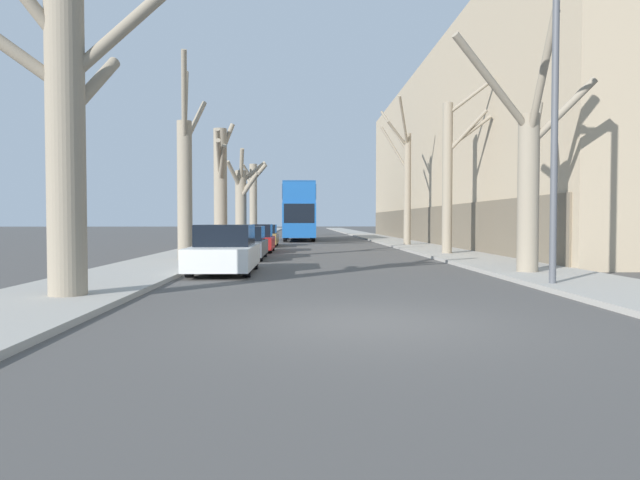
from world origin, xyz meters
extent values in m
plane|color=#4C4947|center=(0.00, 0.00, 0.00)|extent=(300.00, 300.00, 0.00)
cube|color=#A39E93|center=(-6.00, 50.00, 0.06)|extent=(3.08, 120.00, 0.12)
cube|color=#A39E93|center=(6.00, 50.00, 0.06)|extent=(3.08, 120.00, 0.12)
cube|color=tan|center=(12.54, 31.95, 6.36)|extent=(10.00, 47.01, 12.72)
cube|color=#6B5E4C|center=(7.52, 31.95, 1.25)|extent=(0.12, 46.07, 2.50)
cylinder|color=gray|center=(-5.67, 2.65, 3.18)|extent=(0.74, 0.74, 6.35)
cylinder|color=gray|center=(-4.62, 2.91, 5.44)|extent=(2.34, 0.80, 2.36)
cylinder|color=gray|center=(-5.41, 3.35, 4.37)|extent=(0.83, 1.67, 1.65)
cylinder|color=gray|center=(-6.52, 2.39, 4.83)|extent=(1.92, 0.82, 1.47)
cylinder|color=gray|center=(-6.21, 2.37, 5.77)|extent=(1.38, 0.89, 1.69)
cylinder|color=gray|center=(-5.45, 13.11, 2.69)|extent=(0.56, 0.56, 5.39)
cylinder|color=gray|center=(-5.53, 13.78, 6.31)|extent=(0.39, 1.53, 2.61)
cylinder|color=gray|center=(-5.22, 14.05, 5.48)|extent=(0.68, 2.05, 2.07)
cylinder|color=gray|center=(-5.29, 12.35, 6.03)|extent=(0.54, 1.74, 3.29)
cylinder|color=gray|center=(-5.68, 24.59, 3.47)|extent=(0.77, 0.77, 6.94)
cylinder|color=gray|center=(-5.36, 24.90, 6.33)|extent=(1.01, 0.99, 2.02)
cylinder|color=gray|center=(-5.55, 23.22, 5.10)|extent=(0.55, 2.88, 1.82)
cylinder|color=gray|center=(-5.42, 23.47, 4.79)|extent=(0.82, 2.46, 1.98)
cylinder|color=gray|center=(-5.60, 23.52, 5.54)|extent=(0.43, 2.34, 2.24)
cylinder|color=gray|center=(-5.63, 35.51, 2.74)|extent=(0.87, 0.87, 5.48)
cylinder|color=gray|center=(-5.50, 34.87, 5.68)|extent=(0.60, 1.61, 2.78)
cylinder|color=gray|center=(-4.92, 34.68, 4.26)|extent=(1.77, 2.00, 2.00)
cylinder|color=gray|center=(-4.62, 34.97, 4.74)|extent=(2.34, 1.46, 2.41)
cylinder|color=gray|center=(-4.69, 35.67, 5.35)|extent=(2.11, 0.64, 1.80)
cylinder|color=gray|center=(-6.05, 34.81, 5.05)|extent=(1.22, 1.76, 2.18)
cylinder|color=gray|center=(-5.54, 46.31, 3.53)|extent=(0.73, 0.73, 7.05)
cylinder|color=gray|center=(-5.30, 46.89, 6.04)|extent=(0.82, 1.46, 2.13)
cylinder|color=gray|center=(-6.03, 47.53, 5.33)|extent=(1.26, 2.68, 2.29)
cylinder|color=gray|center=(-5.98, 45.82, 6.16)|extent=(1.18, 1.29, 1.60)
cylinder|color=gray|center=(5.56, 7.51, 2.34)|extent=(0.60, 0.60, 4.67)
cylinder|color=gray|center=(6.38, 7.24, 4.67)|extent=(1.84, 0.79, 1.92)
cylinder|color=gray|center=(6.05, 8.30, 4.21)|extent=(1.24, 1.84, 2.35)
cylinder|color=gray|center=(5.54, 6.63, 5.47)|extent=(0.26, 1.94, 3.20)
cylinder|color=gray|center=(4.30, 6.88, 5.36)|extent=(2.73, 1.49, 2.49)
cylinder|color=gray|center=(5.65, 16.94, 3.47)|extent=(0.46, 0.46, 6.94)
cylinder|color=gray|center=(6.42, 16.57, 5.59)|extent=(1.71, 0.93, 1.90)
cylinder|color=gray|center=(6.53, 16.62, 5.55)|extent=(1.91, 0.81, 1.49)
cylinder|color=gray|center=(6.55, 16.52, 7.13)|extent=(1.95, 1.02, 1.52)
cylinder|color=gray|center=(5.62, 26.46, 3.50)|extent=(0.44, 0.44, 7.01)
cylinder|color=gray|center=(4.83, 26.64, 6.09)|extent=(1.74, 0.54, 2.80)
cylinder|color=gray|center=(5.17, 25.34, 7.55)|extent=(1.09, 2.40, 2.68)
cylinder|color=gray|center=(4.87, 26.89, 7.21)|extent=(1.70, 1.06, 2.68)
cylinder|color=gray|center=(4.95, 26.10, 6.90)|extent=(1.51, 0.89, 1.58)
cube|color=#19519E|center=(-1.11, 37.84, 1.64)|extent=(2.47, 10.67, 2.57)
cube|color=#19519E|center=(-1.11, 37.84, 3.67)|extent=(2.42, 10.45, 1.49)
cube|color=navy|center=(-1.11, 37.84, 4.48)|extent=(2.42, 10.45, 0.12)
cube|color=black|center=(-1.11, 37.84, 2.13)|extent=(2.50, 9.39, 1.34)
cube|color=black|center=(-1.11, 37.84, 3.74)|extent=(2.50, 9.39, 1.13)
cube|color=black|center=(-1.11, 32.52, 2.13)|extent=(2.22, 0.06, 1.41)
cylinder|color=black|center=(-2.18, 34.64, 0.52)|extent=(0.30, 1.03, 1.03)
cylinder|color=black|center=(-0.05, 34.64, 0.52)|extent=(0.30, 1.03, 1.03)
cylinder|color=black|center=(-2.18, 40.82, 0.52)|extent=(0.30, 1.03, 1.03)
cylinder|color=black|center=(-0.05, 40.82, 0.52)|extent=(0.30, 1.03, 1.03)
cube|color=silver|center=(-3.36, 8.65, 0.51)|extent=(1.84, 4.51, 0.65)
cube|color=black|center=(-3.36, 8.92, 1.15)|extent=(1.62, 2.34, 0.65)
cylinder|color=black|center=(-4.17, 7.30, 0.32)|extent=(0.20, 0.64, 0.64)
cylinder|color=black|center=(-2.55, 7.30, 0.32)|extent=(0.20, 0.64, 0.64)
cylinder|color=black|center=(-4.17, 10.00, 0.32)|extent=(0.20, 0.64, 0.64)
cylinder|color=black|center=(-2.55, 10.00, 0.32)|extent=(0.20, 0.64, 0.64)
cube|color=#4C5156|center=(-3.36, 15.06, 0.47)|extent=(1.70, 4.48, 0.59)
cube|color=black|center=(-3.36, 15.32, 1.07)|extent=(1.50, 2.33, 0.60)
cylinder|color=black|center=(-4.10, 13.71, 0.31)|extent=(0.20, 0.61, 0.61)
cylinder|color=black|center=(-2.62, 13.71, 0.31)|extent=(0.20, 0.61, 0.61)
cylinder|color=black|center=(-4.10, 16.40, 0.31)|extent=(0.20, 0.61, 0.61)
cylinder|color=black|center=(-2.62, 16.40, 0.31)|extent=(0.20, 0.61, 0.61)
cube|color=maroon|center=(-3.36, 20.39, 0.48)|extent=(1.90, 4.17, 0.60)
cube|color=black|center=(-3.36, 20.64, 1.10)|extent=(1.67, 2.17, 0.64)
cylinder|color=black|center=(-4.20, 19.14, 0.30)|extent=(0.20, 0.61, 0.61)
cylinder|color=black|center=(-2.52, 19.14, 0.30)|extent=(0.20, 0.61, 0.61)
cylinder|color=black|center=(-4.20, 21.64, 0.30)|extent=(0.20, 0.61, 0.61)
cylinder|color=black|center=(-2.52, 21.64, 0.30)|extent=(0.20, 0.61, 0.61)
cube|color=olive|center=(-3.36, 26.88, 0.50)|extent=(1.80, 4.58, 0.63)
cube|color=black|center=(-3.36, 27.16, 1.08)|extent=(1.59, 2.38, 0.55)
cylinder|color=black|center=(-4.15, 25.51, 0.34)|extent=(0.20, 0.67, 0.67)
cylinder|color=black|center=(-2.57, 25.51, 0.34)|extent=(0.20, 0.67, 0.67)
cylinder|color=black|center=(-4.15, 28.25, 0.34)|extent=(0.20, 0.67, 0.67)
cylinder|color=black|center=(-2.57, 28.25, 0.34)|extent=(0.20, 0.67, 0.67)
cylinder|color=#4C4F54|center=(4.92, 4.44, 3.51)|extent=(0.16, 0.16, 7.03)
camera|label=1|loc=(-1.06, -8.80, 1.60)|focal=32.00mm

